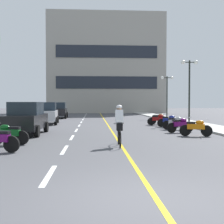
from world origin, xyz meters
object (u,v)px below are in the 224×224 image
Objects in this scene: parked_car_mid at (46,113)px; motorcycle_6 at (169,121)px; motorcycle_7 at (158,119)px; motorcycle_3 at (196,127)px; street_lamp_mid at (189,77)px; motorcycle_5 at (176,123)px; parked_car_near at (26,118)px; motorcycle_4 at (180,125)px; street_lamp_far at (167,87)px; motorcycle_8 at (159,118)px; cyclist_rider at (119,124)px; parked_car_far at (59,110)px; motorcycle_2 at (9,134)px.

motorcycle_6 is at bearing -21.74° from parked_car_mid.
motorcycle_3 is at bearing -87.41° from motorcycle_7.
street_lamp_mid is 3.11× the size of motorcycle_5.
motorcycle_4 is (8.90, 0.49, -0.44)m from parked_car_near.
parked_car_near is at bearing -145.16° from motorcycle_7.
street_lamp_mid is at bearing -91.80° from street_lamp_far.
parked_car_near is 2.54× the size of motorcycle_7.
parked_car_mid reaches higher than motorcycle_5.
cyclist_rider is at bearing -109.47° from motorcycle_8.
parked_car_near reaches higher than motorcycle_7.
motorcycle_8 is at bearing -3.62° from parked_car_mid.
parked_car_near is at bearing -140.12° from motorcycle_8.
parked_car_far is at bearing 127.88° from motorcycle_7.
parked_car_mid is (-0.19, 8.28, 0.00)m from parked_car_near.
motorcycle_2 is at bearing -120.05° from street_lamp_far.
motorcycle_6 is (9.48, -13.25, -0.44)m from parked_car_far.
motorcycle_6 is 1.68m from motorcycle_7.
street_lamp_far is 9.68m from motorcycle_8.
motorcycle_7 is (8.65, 10.25, 0.00)m from motorcycle_2.
motorcycle_5 and motorcycle_6 have the same top height.
street_lamp_far reaches higher than motorcycle_3.
motorcycle_4 is at bearing -101.16° from street_lamp_far.
street_lamp_far reaches higher than motorcycle_6.
motorcycle_7 is at bearing 49.85° from motorcycle_2.
parked_car_mid and parked_car_far have the same top height.
street_lamp_mid is 3.09× the size of motorcycle_4.
motorcycle_3 is at bearing -105.85° from street_lamp_mid.
motorcycle_6 is (0.09, 6.00, 0.00)m from motorcycle_3.
parked_car_mid is 13.52m from motorcycle_3.
parked_car_near is at bearing 92.28° from motorcycle_2.
parked_car_near is at bearing -146.85° from street_lamp_mid.
parked_car_mid is at bearing -89.74° from parked_car_far.
motorcycle_6 is 1.01× the size of motorcycle_7.
street_lamp_far is 2.79× the size of motorcycle_3.
motorcycle_3 is at bearing 36.86° from cyclist_rider.
motorcycle_5 is (9.31, -5.93, -0.44)m from parked_car_mid.
parked_car_near is 6.76m from cyclist_rider.
motorcycle_2 is (0.39, -21.88, -0.44)m from parked_car_far.
motorcycle_8 is at bearing 70.53° from cyclist_rider.
motorcycle_2 is 1.01× the size of motorcycle_6.
parked_car_mid is 1.01× the size of parked_car_far.
cyclist_rider reaches higher than motorcycle_2.
motorcycle_6 is (0.12, 2.17, 0.00)m from motorcycle_5.
street_lamp_mid is 4.30m from motorcycle_8.
motorcycle_8 is (0.07, 5.34, 0.00)m from motorcycle_5.
parked_car_near is 0.98× the size of parked_car_mid.
motorcycle_3 is 0.94× the size of cyclist_rider.
parked_car_near reaches higher than cyclist_rider.
street_lamp_far reaches higher than motorcycle_5.
cyclist_rider reaches higher than motorcycle_8.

